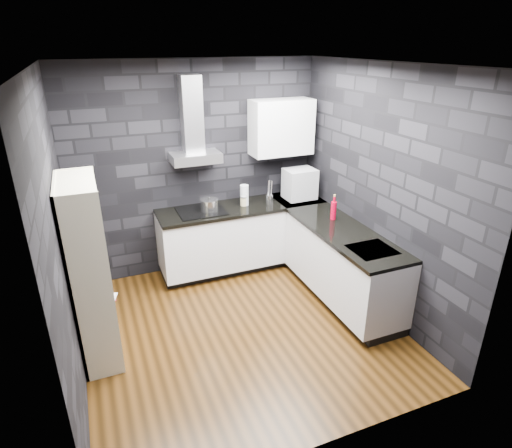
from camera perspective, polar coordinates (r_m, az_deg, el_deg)
ground at (r=4.79m, az=-1.90°, el=-13.71°), size 3.20×3.20×0.00m
ceiling at (r=3.83m, az=-2.47°, el=20.54°), size 3.20×3.20×0.00m
wall_back at (r=5.60m, az=-7.94°, el=7.18°), size 3.20×0.05×2.70m
wall_front at (r=2.82m, az=9.52°, el=-10.03°), size 3.20×0.05×2.70m
wall_left at (r=3.93m, az=-25.02°, el=-2.02°), size 0.05×3.20×2.70m
wall_right at (r=4.88m, az=16.09°, el=4.07°), size 0.05×3.20×2.70m
toekick_back at (r=5.97m, az=-1.90°, el=-5.04°), size 2.18×0.50×0.10m
toekick_right at (r=5.36m, az=11.44°, el=-9.16°), size 0.50×1.78×0.10m
counter_back_cab at (r=5.75m, az=-1.81°, el=-1.43°), size 2.20×0.60×0.76m
counter_right_cab at (r=5.12m, az=11.44°, el=-5.20°), size 0.60×1.80×0.76m
counter_back_top at (r=5.58m, az=-1.83°, el=2.26°), size 2.20×0.62×0.04m
counter_right_top at (r=4.94m, az=11.71°, el=-1.14°), size 0.62×1.80×0.04m
counter_corner_top at (r=5.90m, az=5.45°, el=3.33°), size 0.62×0.62×0.04m
hood_body at (r=5.35m, az=-8.05°, el=8.75°), size 0.60×0.34×0.12m
hood_chimney at (r=5.31m, az=-8.56°, el=14.25°), size 0.24×0.20×0.90m
upper_cabinet at (r=5.66m, az=3.39°, el=12.75°), size 0.80×0.35×0.70m
cooktop at (r=5.43m, az=-7.32°, el=1.74°), size 0.58×0.50×0.01m
sink_rim at (r=4.58m, az=15.23°, el=-3.34°), size 0.44×0.40×0.01m
pot at (r=5.41m, az=-6.23°, el=2.50°), size 0.27×0.27×0.13m
glass_vase at (r=5.56m, az=-1.57°, el=3.86°), size 0.13×0.13×0.27m
storage_jar at (r=5.57m, az=-1.62°, el=3.04°), size 0.10×0.10×0.11m
utensil_crock at (r=5.63m, az=1.81°, el=3.31°), size 0.11×0.11×0.12m
appliance_garage at (r=5.74m, az=5.85°, el=5.35°), size 0.40×0.32×0.40m
red_bottle at (r=5.19m, az=10.29°, el=1.77°), size 0.08×0.08×0.22m
bookshelf at (r=4.27m, az=-21.23°, el=-6.09°), size 0.51×0.86×1.80m
fruit_bowl at (r=4.19m, az=-21.26°, el=-6.10°), size 0.25×0.25×0.05m
book_red at (r=4.59m, az=-20.90°, el=-8.62°), size 0.18×0.08×0.24m
book_second at (r=4.58m, az=-20.63°, el=-8.38°), size 0.18×0.07×0.25m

